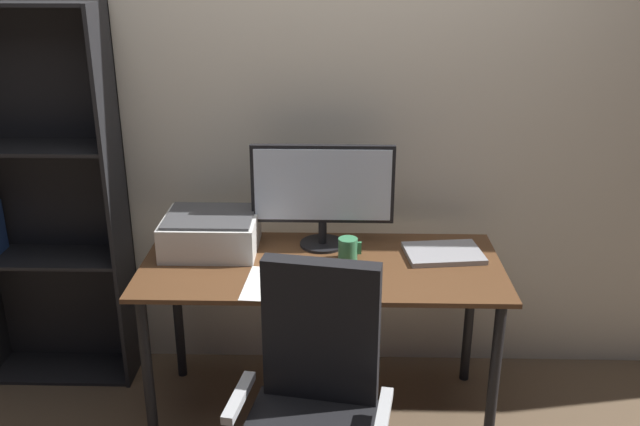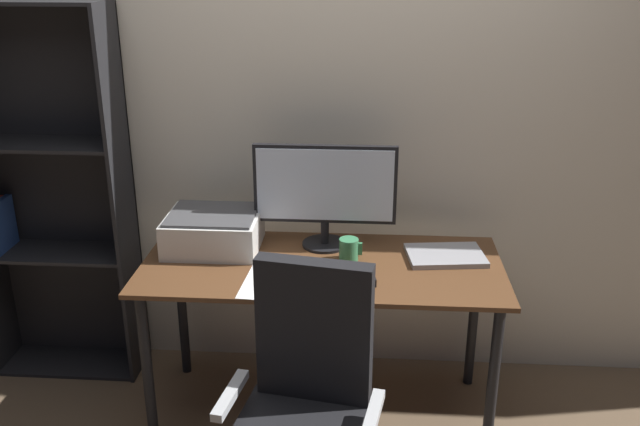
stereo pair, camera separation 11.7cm
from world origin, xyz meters
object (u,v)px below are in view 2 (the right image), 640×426
(coffee_mug, at_px, (349,249))
(desk, at_px, (322,283))
(printer, at_px, (214,231))
(office_chair, at_px, (305,425))
(laptop, at_px, (445,255))
(keyboard, at_px, (309,277))
(bookshelf, at_px, (51,199))
(monitor, at_px, (325,189))
(mouse, at_px, (368,279))

(coffee_mug, bearing_deg, desk, -156.43)
(printer, bearing_deg, office_chair, -60.25)
(laptop, bearing_deg, office_chair, -131.14)
(desk, xyz_separation_m, keyboard, (-0.04, -0.15, 0.10))
(keyboard, bearing_deg, office_chair, -86.87)
(laptop, height_order, bookshelf, bookshelf)
(monitor, bearing_deg, coffee_mug, -52.37)
(bookshelf, bearing_deg, desk, -14.55)
(desk, bearing_deg, coffee_mug, 23.57)
(bookshelf, bearing_deg, printer, -13.96)
(keyboard, xyz_separation_m, printer, (-0.44, 0.28, 0.07))
(monitor, height_order, office_chair, monitor)
(laptop, relative_size, bookshelf, 0.18)
(desk, xyz_separation_m, office_chair, (-0.01, -0.69, -0.19))
(monitor, xyz_separation_m, keyboard, (-0.04, -0.34, -0.25))
(monitor, distance_m, bookshelf, 1.31)
(bookshelf, bearing_deg, mouse, -18.41)
(monitor, height_order, mouse, monitor)
(desk, height_order, coffee_mug, coffee_mug)
(keyboard, bearing_deg, printer, 147.80)
(laptop, bearing_deg, printer, 170.73)
(monitor, relative_size, coffee_mug, 6.31)
(bookshelf, bearing_deg, monitor, -6.34)
(desk, bearing_deg, monitor, 89.99)
(coffee_mug, height_order, bookshelf, bookshelf)
(mouse, relative_size, coffee_mug, 0.98)
(office_chair, bearing_deg, keyboard, 102.81)
(desk, height_order, office_chair, office_chair)
(mouse, height_order, office_chair, office_chair)
(mouse, xyz_separation_m, laptop, (0.33, 0.25, -0.01))
(monitor, relative_size, mouse, 6.41)
(printer, bearing_deg, monitor, 6.83)
(desk, distance_m, office_chair, 0.72)
(laptop, xyz_separation_m, office_chair, (-0.53, -0.79, -0.29))
(mouse, relative_size, laptop, 0.30)
(keyboard, bearing_deg, laptop, 23.36)
(mouse, xyz_separation_m, office_chair, (-0.20, -0.53, -0.30))
(bookshelf, bearing_deg, office_chair, -38.65)
(coffee_mug, bearing_deg, printer, 171.77)
(monitor, height_order, bookshelf, bookshelf)
(keyboard, height_order, office_chair, office_chair)
(keyboard, xyz_separation_m, mouse, (0.23, -0.01, 0.01))
(office_chair, bearing_deg, desk, 98.81)
(desk, height_order, mouse, mouse)
(mouse, bearing_deg, bookshelf, 152.65)
(office_chair, height_order, bookshelf, bookshelf)
(desk, xyz_separation_m, monitor, (0.00, 0.19, 0.35))
(desk, distance_m, bookshelf, 1.36)
(laptop, bearing_deg, mouse, -149.38)
(desk, relative_size, monitor, 2.44)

